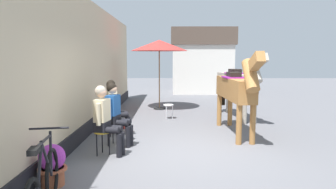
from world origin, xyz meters
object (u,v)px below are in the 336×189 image
object	(u,v)px
saddled_horse_far	(238,82)
cafe_parasol	(159,46)
flower_planter_nearest	(52,164)
leaning_bicycle	(43,187)
seated_visitor_far	(115,105)
saddled_horse_near	(236,89)
satchel_bag	(125,124)
seated_visitor_near	(105,117)
spare_stool_white	(168,106)
seated_visitor_middle	(116,111)
flower_planter_farthest	(111,112)

from	to	relation	value
saddled_horse_far	cafe_parasol	xyz separation A→B (m)	(-2.54, 1.74, 1.20)
flower_planter_nearest	leaning_bicycle	bearing A→B (deg)	-74.47
seated_visitor_far	saddled_horse_near	size ratio (longest dim) A/B	0.46
saddled_horse_near	leaning_bicycle	world-z (taller)	saddled_horse_near
saddled_horse_near	satchel_bag	size ratio (longest dim) A/B	10.71
seated_visitor_far	cafe_parasol	size ratio (longest dim) A/B	0.54
saddled_horse_far	seated_visitor_near	bearing A→B (deg)	-132.45
spare_stool_white	satchel_bag	xyz separation A→B (m)	(-1.19, -1.29, -0.30)
seated_visitor_middle	satchel_bag	world-z (taller)	seated_visitor_middle
spare_stool_white	seated_visitor_far	bearing A→B (deg)	-122.12
saddled_horse_far	saddled_horse_near	bearing A→B (deg)	-103.50
leaning_bicycle	saddled_horse_far	bearing A→B (deg)	59.47
seated_visitor_near	spare_stool_white	xyz separation A→B (m)	(1.23, 3.63, -0.38)
saddled_horse_near	leaning_bicycle	bearing A→B (deg)	-127.68
saddled_horse_far	satchel_bag	distance (m)	3.81
seated_visitor_near	leaning_bicycle	world-z (taller)	seated_visitor_near
saddled_horse_near	cafe_parasol	distance (m)	4.53
saddled_horse_far	spare_stool_white	world-z (taller)	saddled_horse_far
saddled_horse_near	spare_stool_white	size ratio (longest dim) A/B	6.52
seated_visitor_middle	satchel_bag	xyz separation A→B (m)	(-0.05, 1.68, -0.68)
flower_planter_farthest	saddled_horse_near	bearing A→B (deg)	-22.99
satchel_bag	leaning_bicycle	bearing A→B (deg)	-156.97
seated_visitor_far	saddled_horse_far	world-z (taller)	saddled_horse_far
saddled_horse_near	flower_planter_nearest	size ratio (longest dim) A/B	4.68
satchel_bag	spare_stool_white	bearing A→B (deg)	-16.56
seated_visitor_middle	cafe_parasol	bearing A→B (deg)	80.68
flower_planter_nearest	seated_visitor_far	bearing A→B (deg)	82.25
cafe_parasol	satchel_bag	world-z (taller)	cafe_parasol
leaning_bicycle	satchel_bag	bearing A→B (deg)	86.84
saddled_horse_far	satchel_bag	bearing A→B (deg)	-157.60
leaning_bicycle	flower_planter_farthest	bearing A→B (deg)	92.61
flower_planter_nearest	leaning_bicycle	distance (m)	1.01
spare_stool_white	leaning_bicycle	bearing A→B (deg)	-103.46
flower_planter_nearest	flower_planter_farthest	bearing A→B (deg)	89.77
saddled_horse_far	leaning_bicycle	xyz separation A→B (m)	(-3.65, -6.19, -0.76)
saddled_horse_near	satchel_bag	world-z (taller)	saddled_horse_near
saddled_horse_near	saddled_horse_far	distance (m)	2.18
satchel_bag	seated_visitor_near	bearing A→B (deg)	-154.70
spare_stool_white	saddled_horse_far	bearing A→B (deg)	2.78
seated_visitor_near	saddled_horse_far	xyz separation A→B (m)	(3.42, 3.74, 0.38)
saddled_horse_far	flower_planter_nearest	world-z (taller)	saddled_horse_far
seated_visitor_near	flower_planter_farthest	xyz separation A→B (m)	(-0.48, 3.06, -0.44)
leaning_bicycle	saddled_horse_near	bearing A→B (deg)	52.32
flower_planter_nearest	cafe_parasol	distance (m)	7.38
flower_planter_farthest	satchel_bag	xyz separation A→B (m)	(0.52, -0.71, -0.23)
seated_visitor_middle	satchel_bag	size ratio (longest dim) A/B	4.96
saddled_horse_near	spare_stool_white	world-z (taller)	saddled_horse_near
saddled_horse_far	flower_planter_nearest	distance (m)	6.58
flower_planter_farthest	seated_visitor_near	bearing A→B (deg)	-81.08
flower_planter_farthest	satchel_bag	size ratio (longest dim) A/B	2.29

